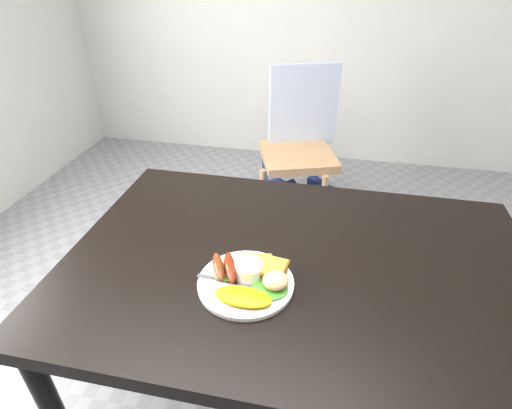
# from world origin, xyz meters

# --- Properties ---
(dining_table) EXTENTS (1.20, 0.80, 0.04)m
(dining_table) POSITION_xyz_m (0.00, 0.00, 0.73)
(dining_table) COLOR black
(dining_table) RESTS_ON ground
(dining_chair) EXTENTS (0.50, 0.50, 0.05)m
(dining_chair) POSITION_xyz_m (-0.13, 1.24, 0.45)
(dining_chair) COLOR #AC7E53
(dining_chair) RESTS_ON ground
(person) EXTENTS (0.68, 0.54, 1.65)m
(person) POSITION_xyz_m (-0.01, 0.85, 0.82)
(person) COLOR navy
(person) RESTS_ON ground
(plate) EXTENTS (0.23, 0.23, 0.01)m
(plate) POSITION_xyz_m (-0.11, -0.11, 0.76)
(plate) COLOR white
(plate) RESTS_ON dining_table
(lettuce_left) EXTENTS (0.09, 0.08, 0.01)m
(lettuce_left) POSITION_xyz_m (-0.16, -0.09, 0.77)
(lettuce_left) COLOR #649638
(lettuce_left) RESTS_ON plate
(lettuce_right) EXTENTS (0.10, 0.09, 0.01)m
(lettuce_right) POSITION_xyz_m (-0.05, -0.13, 0.77)
(lettuce_right) COLOR #3B8B29
(lettuce_right) RESTS_ON plate
(omelette) EXTENTS (0.13, 0.07, 0.02)m
(omelette) POSITION_xyz_m (-0.11, -0.17, 0.77)
(omelette) COLOR gold
(omelette) RESTS_ON plate
(sausage_a) EXTENTS (0.06, 0.10, 0.02)m
(sausage_a) POSITION_xyz_m (-0.18, -0.10, 0.78)
(sausage_a) COLOR brown
(sausage_a) RESTS_ON lettuce_left
(sausage_b) EXTENTS (0.07, 0.11, 0.03)m
(sausage_b) POSITION_xyz_m (-0.16, -0.10, 0.78)
(sausage_b) COLOR maroon
(sausage_b) RESTS_ON lettuce_left
(ramekin) EXTENTS (0.07, 0.07, 0.04)m
(ramekin) POSITION_xyz_m (-0.11, -0.10, 0.78)
(ramekin) COLOR white
(ramekin) RESTS_ON plate
(toast_a) EXTENTS (0.09, 0.09, 0.01)m
(toast_a) POSITION_xyz_m (-0.10, -0.06, 0.77)
(toast_a) COLOR brown
(toast_a) RESTS_ON plate
(toast_b) EXTENTS (0.08, 0.08, 0.01)m
(toast_b) POSITION_xyz_m (-0.06, -0.08, 0.78)
(toast_b) COLOR brown
(toast_b) RESTS_ON toast_a
(potato_salad) EXTENTS (0.08, 0.07, 0.03)m
(potato_salad) POSITION_xyz_m (-0.04, -0.12, 0.79)
(potato_salad) COLOR beige
(potato_salad) RESTS_ON lettuce_right
(fork) EXTENTS (0.15, 0.02, 0.00)m
(fork) POSITION_xyz_m (-0.16, -0.13, 0.76)
(fork) COLOR #ADAFB7
(fork) RESTS_ON plate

